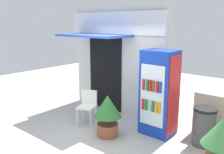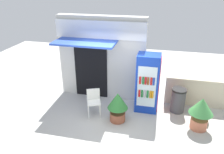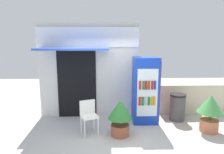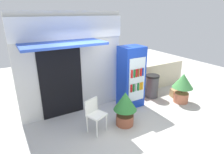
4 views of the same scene
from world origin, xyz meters
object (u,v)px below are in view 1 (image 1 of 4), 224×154
(plastic_chair, at_px, (88,104))
(trash_bin, at_px, (204,126))
(potted_plant_near_shop, at_px, (108,112))
(potted_plant_curbside, at_px, (222,140))
(drink_cooler, at_px, (159,93))

(plastic_chair, bearing_deg, trash_bin, 16.79)
(potted_plant_near_shop, distance_m, trash_bin, 2.07)
(plastic_chair, distance_m, potted_plant_curbside, 3.22)
(plastic_chair, xyz_separation_m, potted_plant_near_shop, (0.82, -0.17, 0.04))
(drink_cooler, relative_size, potted_plant_curbside, 1.93)
(plastic_chair, height_order, trash_bin, plastic_chair)
(plastic_chair, xyz_separation_m, trash_bin, (2.64, 0.80, -0.11))
(potted_plant_curbside, height_order, trash_bin, potted_plant_curbside)
(drink_cooler, bearing_deg, plastic_chair, -157.24)
(plastic_chair, height_order, potted_plant_near_shop, potted_plant_near_shop)
(trash_bin, bearing_deg, drink_cooler, -173.49)
(plastic_chair, distance_m, potted_plant_near_shop, 0.84)
(plastic_chair, bearing_deg, potted_plant_curbside, -0.51)
(drink_cooler, distance_m, potted_plant_near_shop, 1.24)
(potted_plant_near_shop, relative_size, trash_bin, 1.17)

